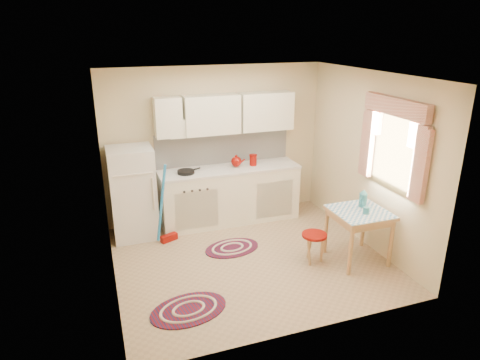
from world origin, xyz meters
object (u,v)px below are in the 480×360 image
Objects in this scene: table at (358,236)px; base_cabinets at (230,196)px; stool at (314,248)px; fridge at (133,193)px.

base_cabinets is at bearing 125.06° from table.
table is 0.62m from stool.
stool is at bearing -36.07° from fridge.
base_cabinets reaches higher than table.
fridge is 3.31m from table.
fridge is at bearing -178.14° from base_cabinets.
table is at bearing -31.93° from fridge.
stool is (-0.59, 0.14, -0.15)m from table.
base_cabinets is 2.19m from table.
base_cabinets is 1.80m from stool.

